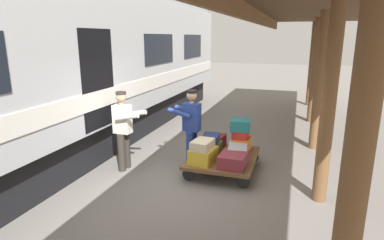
{
  "coord_description": "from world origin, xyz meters",
  "views": [
    {
      "loc": [
        -1.74,
        5.65,
        2.79
      ],
      "look_at": [
        0.24,
        -0.42,
        1.15
      ],
      "focal_mm": 30.35,
      "sensor_mm": 36.0,
      "label": 1
    }
  ],
  "objects_px": {
    "luggage_cart": "(223,158)",
    "suitcase_gray_aluminum": "(238,152)",
    "suitcase_maroon_trunk": "(215,142)",
    "suitcase_navy_fabric": "(211,139)",
    "porter_by_door": "(124,128)",
    "suitcase_burgundy_valise": "(233,160)",
    "suitcase_red_plastic": "(240,134)",
    "suitcase_yellow_case": "(203,155)",
    "suitcase_orange_carryall": "(241,144)",
    "train_car": "(38,72)",
    "suitcase_teal_softside": "(240,125)",
    "suitcase_olive_duffel": "(209,148)",
    "porter_in_overalls": "(191,126)",
    "suitcase_cream_canvas": "(203,145)"
  },
  "relations": [
    {
      "from": "suitcase_maroon_trunk",
      "to": "suitcase_teal_softside",
      "type": "xyz_separation_m",
      "value": [
        -0.57,
        -0.01,
        0.45
      ]
    },
    {
      "from": "suitcase_orange_carryall",
      "to": "suitcase_olive_duffel",
      "type": "distance_m",
      "value": 0.77
    },
    {
      "from": "suitcase_yellow_case",
      "to": "suitcase_teal_softside",
      "type": "bearing_deg",
      "value": -120.84
    },
    {
      "from": "suitcase_teal_softside",
      "to": "suitcase_yellow_case",
      "type": "bearing_deg",
      "value": 59.16
    },
    {
      "from": "porter_in_overalls",
      "to": "suitcase_olive_duffel",
      "type": "bearing_deg",
      "value": 172.67
    },
    {
      "from": "suitcase_navy_fabric",
      "to": "porter_in_overalls",
      "type": "xyz_separation_m",
      "value": [
        0.47,
        -0.08,
        0.22
      ]
    },
    {
      "from": "suitcase_maroon_trunk",
      "to": "suitcase_yellow_case",
      "type": "height_order",
      "value": "suitcase_yellow_case"
    },
    {
      "from": "suitcase_yellow_case",
      "to": "suitcase_navy_fabric",
      "type": "relative_size",
      "value": 1.31
    },
    {
      "from": "suitcase_burgundy_valise",
      "to": "porter_by_door",
      "type": "distance_m",
      "value": 2.38
    },
    {
      "from": "suitcase_maroon_trunk",
      "to": "porter_by_door",
      "type": "height_order",
      "value": "porter_by_door"
    },
    {
      "from": "suitcase_teal_softside",
      "to": "suitcase_cream_canvas",
      "type": "bearing_deg",
      "value": 59.8
    },
    {
      "from": "suitcase_gray_aluminum",
      "to": "suitcase_olive_duffel",
      "type": "height_order",
      "value": "suitcase_olive_duffel"
    },
    {
      "from": "suitcase_olive_duffel",
      "to": "suitcase_navy_fabric",
      "type": "distance_m",
      "value": 0.23
    },
    {
      "from": "luggage_cart",
      "to": "suitcase_gray_aluminum",
      "type": "xyz_separation_m",
      "value": [
        -0.3,
        0.0,
        0.18
      ]
    },
    {
      "from": "suitcase_teal_softside",
      "to": "suitcase_navy_fabric",
      "type": "relative_size",
      "value": 0.98
    },
    {
      "from": "suitcase_burgundy_valise",
      "to": "suitcase_maroon_trunk",
      "type": "xyz_separation_m",
      "value": [
        0.61,
        -0.94,
        0.01
      ]
    },
    {
      "from": "suitcase_orange_carryall",
      "to": "suitcase_yellow_case",
      "type": "distance_m",
      "value": 1.12
    },
    {
      "from": "suitcase_red_plastic",
      "to": "suitcase_teal_softside",
      "type": "distance_m",
      "value": 0.21
    },
    {
      "from": "suitcase_olive_duffel",
      "to": "porter_in_overalls",
      "type": "relative_size",
      "value": 0.27
    },
    {
      "from": "suitcase_gray_aluminum",
      "to": "suitcase_red_plastic",
      "type": "bearing_deg",
      "value": -86.19
    },
    {
      "from": "train_car",
      "to": "suitcase_burgundy_valise",
      "type": "distance_m",
      "value": 4.56
    },
    {
      "from": "suitcase_yellow_case",
      "to": "porter_in_overalls",
      "type": "relative_size",
      "value": 0.33
    },
    {
      "from": "suitcase_gray_aluminum",
      "to": "suitcase_maroon_trunk",
      "type": "bearing_deg",
      "value": -37.75
    },
    {
      "from": "luggage_cart",
      "to": "suitcase_teal_softside",
      "type": "bearing_deg",
      "value": -118.75
    },
    {
      "from": "suitcase_navy_fabric",
      "to": "luggage_cart",
      "type": "bearing_deg",
      "value": -174.71
    },
    {
      "from": "train_car",
      "to": "suitcase_gray_aluminum",
      "type": "relative_size",
      "value": 29.47
    },
    {
      "from": "suitcase_red_plastic",
      "to": "suitcase_gray_aluminum",
      "type": "bearing_deg",
      "value": 93.81
    },
    {
      "from": "suitcase_olive_duffel",
      "to": "luggage_cart",
      "type": "bearing_deg",
      "value": -180.0
    },
    {
      "from": "luggage_cart",
      "to": "suitcase_teal_softside",
      "type": "xyz_separation_m",
      "value": [
        -0.26,
        -0.48,
        0.63
      ]
    },
    {
      "from": "suitcase_navy_fabric",
      "to": "suitcase_gray_aluminum",
      "type": "bearing_deg",
      "value": -177.52
    },
    {
      "from": "suitcase_burgundy_valise",
      "to": "suitcase_yellow_case",
      "type": "xyz_separation_m",
      "value": [
        0.61,
        0.0,
        0.02
      ]
    },
    {
      "from": "suitcase_cream_canvas",
      "to": "suitcase_burgundy_valise",
      "type": "bearing_deg",
      "value": -176.59
    },
    {
      "from": "luggage_cart",
      "to": "porter_in_overalls",
      "type": "relative_size",
      "value": 1.01
    },
    {
      "from": "suitcase_maroon_trunk",
      "to": "suitcase_navy_fabric",
      "type": "relative_size",
      "value": 1.31
    },
    {
      "from": "train_car",
      "to": "suitcase_maroon_trunk",
      "type": "bearing_deg",
      "value": -161.88
    },
    {
      "from": "suitcase_navy_fabric",
      "to": "porter_by_door",
      "type": "height_order",
      "value": "porter_by_door"
    },
    {
      "from": "suitcase_yellow_case",
      "to": "suitcase_cream_canvas",
      "type": "xyz_separation_m",
      "value": [
        0.01,
        0.04,
        0.24
      ]
    },
    {
      "from": "luggage_cart",
      "to": "suitcase_yellow_case",
      "type": "xyz_separation_m",
      "value": [
        0.3,
        0.47,
        0.2
      ]
    },
    {
      "from": "suitcase_cream_canvas",
      "to": "suitcase_yellow_case",
      "type": "bearing_deg",
      "value": -100.94
    },
    {
      "from": "suitcase_orange_carryall",
      "to": "porter_in_overalls",
      "type": "distance_m",
      "value": 1.21
    },
    {
      "from": "suitcase_red_plastic",
      "to": "suitcase_navy_fabric",
      "type": "height_order",
      "value": "suitcase_red_plastic"
    },
    {
      "from": "luggage_cart",
      "to": "suitcase_olive_duffel",
      "type": "height_order",
      "value": "suitcase_olive_duffel"
    },
    {
      "from": "suitcase_gray_aluminum",
      "to": "suitcase_cream_canvas",
      "type": "height_order",
      "value": "suitcase_cream_canvas"
    },
    {
      "from": "porter_in_overalls",
      "to": "suitcase_navy_fabric",
      "type": "bearing_deg",
      "value": 170.28
    },
    {
      "from": "suitcase_burgundy_valise",
      "to": "suitcase_teal_softside",
      "type": "height_order",
      "value": "suitcase_teal_softside"
    },
    {
      "from": "suitcase_burgundy_valise",
      "to": "suitcase_navy_fabric",
      "type": "bearing_deg",
      "value": -37.97
    },
    {
      "from": "suitcase_cream_canvas",
      "to": "suitcase_olive_duffel",
      "type": "bearing_deg",
      "value": -90.8
    },
    {
      "from": "suitcase_gray_aluminum",
      "to": "porter_by_door",
      "type": "distance_m",
      "value": 2.45
    },
    {
      "from": "suitcase_maroon_trunk",
      "to": "suitcase_navy_fabric",
      "type": "xyz_separation_m",
      "value": [
        -0.04,
        0.5,
        0.23
      ]
    },
    {
      "from": "suitcase_yellow_case",
      "to": "suitcase_gray_aluminum",
      "type": "relative_size",
      "value": 0.94
    }
  ]
}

